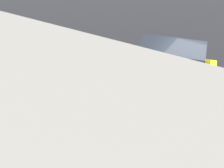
{
  "coord_description": "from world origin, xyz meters",
  "views": [
    {
      "loc": [
        -2.25,
        9.98,
        7.06
      ],
      "look_at": [
        2.4,
        2.02,
        0.9
      ],
      "focal_mm": 50.0,
      "sensor_mm": 36.0,
      "label": 1
    }
  ],
  "objects_px": {
    "sign_post": "(26,68)",
    "fire_hydrant": "(73,103)",
    "pedestrian": "(52,83)",
    "moving_hatchback": "(163,70)"
  },
  "relations": [
    {
      "from": "moving_hatchback",
      "to": "pedestrian",
      "type": "height_order",
      "value": "moving_hatchback"
    },
    {
      "from": "fire_hydrant",
      "to": "pedestrian",
      "type": "xyz_separation_m",
      "value": [
        1.15,
        -0.31,
        0.28
      ]
    },
    {
      "from": "pedestrian",
      "to": "sign_post",
      "type": "relative_size",
      "value": 0.51
    },
    {
      "from": "sign_post",
      "to": "fire_hydrant",
      "type": "bearing_deg",
      "value": -164.75
    },
    {
      "from": "fire_hydrant",
      "to": "sign_post",
      "type": "bearing_deg",
      "value": 15.25
    },
    {
      "from": "fire_hydrant",
      "to": "sign_post",
      "type": "distance_m",
      "value": 2.0
    },
    {
      "from": "moving_hatchback",
      "to": "pedestrian",
      "type": "relative_size",
      "value": 3.43
    },
    {
      "from": "fire_hydrant",
      "to": "pedestrian",
      "type": "relative_size",
      "value": 0.66
    },
    {
      "from": "moving_hatchback",
      "to": "fire_hydrant",
      "type": "bearing_deg",
      "value": 50.03
    },
    {
      "from": "pedestrian",
      "to": "fire_hydrant",
      "type": "bearing_deg",
      "value": 164.82
    }
  ]
}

